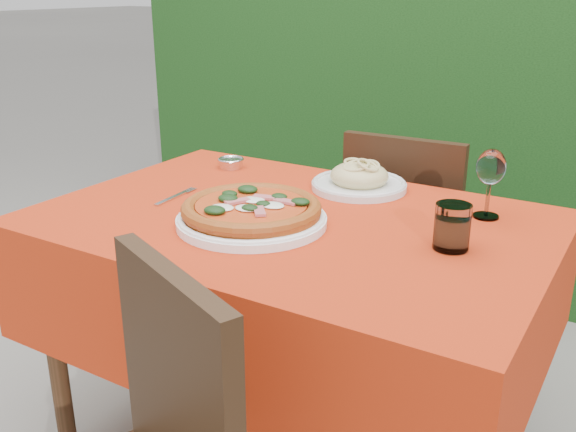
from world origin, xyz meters
The scene contains 9 objects.
hedge centered at (0.00, 1.55, 0.92)m, with size 3.20×0.55×1.78m.
dining_table centered at (0.00, 0.00, 0.60)m, with size 1.26×0.86×0.75m.
chair_far centered at (0.09, 0.61, 0.49)m, with size 0.40×0.40×0.86m.
pizza_plate centered at (-0.05, -0.10, 0.78)m, with size 0.39×0.39×0.07m.
pasta_plate centered at (0.05, 0.30, 0.78)m, with size 0.27×0.27×0.08m.
water_glass centered at (0.41, 0.00, 0.79)m, with size 0.08×0.08×0.10m.
wine_glass centered at (0.42, 0.25, 0.87)m, with size 0.07×0.07×0.18m.
fork centered at (-0.35, -0.05, 0.75)m, with size 0.02×0.18×0.00m, color #BABBC1.
steel_ramekin centered at (-0.40, 0.29, 0.76)m, with size 0.08×0.08×0.03m, color silver.
Camera 1 is at (0.78, -1.30, 1.30)m, focal length 40.00 mm.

